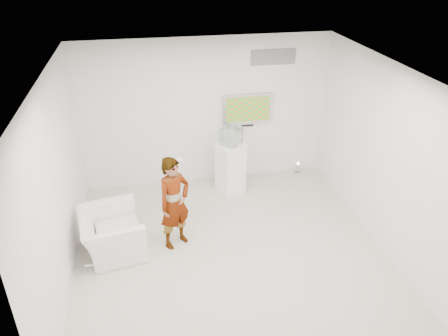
# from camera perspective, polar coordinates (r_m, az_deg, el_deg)

# --- Properties ---
(room) EXTENTS (5.01, 5.01, 3.00)m
(room) POSITION_cam_1_polar(r_m,az_deg,el_deg) (6.54, 0.87, -0.48)
(room) COLOR beige
(room) RESTS_ON ground
(tv) EXTENTS (1.00, 0.08, 0.60)m
(tv) POSITION_cam_1_polar(r_m,az_deg,el_deg) (8.87, 3.07, 7.77)
(tv) COLOR #BBBBBF
(tv) RESTS_ON room
(logo_decal) EXTENTS (0.90, 0.02, 0.30)m
(logo_decal) POSITION_cam_1_polar(r_m,az_deg,el_deg) (8.75, 6.46, 14.19)
(logo_decal) COLOR slate
(logo_decal) RESTS_ON room
(person) EXTENTS (0.70, 0.65, 1.61)m
(person) POSITION_cam_1_polar(r_m,az_deg,el_deg) (7.12, -6.48, -4.56)
(person) COLOR silver
(person) RESTS_ON room
(armchair) EXTENTS (1.13, 1.24, 0.71)m
(armchair) POSITION_cam_1_polar(r_m,az_deg,el_deg) (7.39, -14.44, -8.24)
(armchair) COLOR silver
(armchair) RESTS_ON room
(pedestal) EXTENTS (0.66, 0.66, 1.05)m
(pedestal) POSITION_cam_1_polar(r_m,az_deg,el_deg) (8.71, 0.86, -0.01)
(pedestal) COLOR white
(pedestal) RESTS_ON room
(floor_uplight) EXTENTS (0.20, 0.20, 0.25)m
(floor_uplight) POSITION_cam_1_polar(r_m,az_deg,el_deg) (9.69, 9.60, -0.00)
(floor_uplight) COLOR silver
(floor_uplight) RESTS_ON room
(vitrine) EXTENTS (0.47, 0.47, 0.33)m
(vitrine) POSITION_cam_1_polar(r_m,az_deg,el_deg) (8.41, 0.90, 4.13)
(vitrine) COLOR white
(vitrine) RESTS_ON pedestal
(console) EXTENTS (0.15, 0.17, 0.23)m
(console) POSITION_cam_1_polar(r_m,az_deg,el_deg) (8.43, 0.90, 3.83)
(console) COLOR white
(console) RESTS_ON pedestal
(wii_remote) EXTENTS (0.12, 0.10, 0.03)m
(wii_remote) POSITION_cam_1_polar(r_m,az_deg,el_deg) (7.04, -5.94, 1.09)
(wii_remote) COLOR white
(wii_remote) RESTS_ON person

